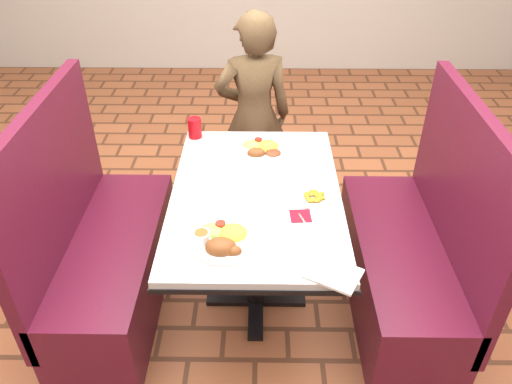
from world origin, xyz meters
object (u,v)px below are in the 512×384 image
booth_bench_left (104,256)px  booth_bench_right (409,259)px  diner_person (254,117)px  far_dinner_plate (262,147)px  red_tumbler (195,128)px  plantain_plate (314,198)px  dining_table (256,208)px  near_dinner_plate (223,237)px

booth_bench_left → booth_bench_right: (1.60, 0.00, 0.00)m
diner_person → far_dinner_plate: size_ratio=4.74×
booth_bench_right → red_tumbler: size_ratio=10.65×
booth_bench_left → booth_bench_right: size_ratio=1.00×
diner_person → plantain_plate: 1.05m
dining_table → booth_bench_right: size_ratio=1.01×
booth_bench_right → far_dinner_plate: (-0.77, 0.38, 0.45)m
diner_person → red_tumbler: size_ratio=11.92×
booth_bench_right → plantain_plate: size_ratio=7.10×
plantain_plate → red_tumbler: (-0.62, 0.60, 0.05)m
far_dinner_plate → red_tumbler: size_ratio=2.51×
dining_table → booth_bench_left: 0.86m
far_dinner_plate → diner_person: bearing=95.6°
near_dinner_plate → plantain_plate: size_ratio=1.75×
dining_table → far_dinner_plate: (0.03, 0.38, 0.12)m
dining_table → booth_bench_left: booth_bench_left is taller
diner_person → dining_table: bearing=82.4°
far_dinner_plate → booth_bench_left: bearing=-155.5°
dining_table → plantain_plate: plantain_plate is taller
diner_person → near_dinner_plate: size_ratio=4.53×
booth_bench_left → far_dinner_plate: booth_bench_left is taller
near_dinner_plate → red_tumbler: (-0.22, 0.91, 0.02)m
near_dinner_plate → far_dinner_plate: 0.76m
booth_bench_right → diner_person: 1.30m
booth_bench_right → diner_person: size_ratio=0.89×
booth_bench_left → near_dinner_plate: (0.67, -0.37, 0.45)m
booth_bench_left → red_tumbler: booth_bench_left is taller
booth_bench_left → near_dinner_plate: booth_bench_left is taller
near_dinner_plate → red_tumbler: 0.93m
dining_table → diner_person: size_ratio=0.90×
booth_bench_left → booth_bench_right: same height
far_dinner_plate → plantain_plate: bearing=-60.9°
dining_table → far_dinner_plate: bearing=85.7°
diner_person → booth_bench_right: bearing=121.8°
dining_table → plantain_plate: 0.30m
booth_bench_right → plantain_plate: bearing=-173.5°
far_dinner_plate → plantain_plate: 0.50m
booth_bench_left → plantain_plate: (1.07, -0.06, 0.43)m
diner_person → far_dinner_plate: bearing=86.3°
dining_table → red_tumbler: size_ratio=10.76×
red_tumbler → diner_person: bearing=51.8°
booth_bench_right → near_dinner_plate: booth_bench_right is taller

